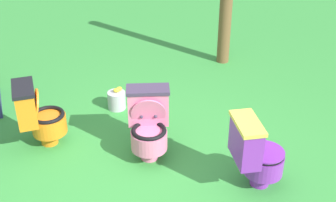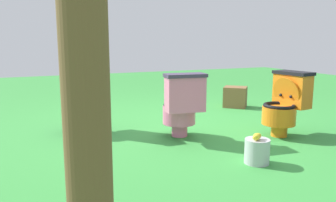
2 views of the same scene
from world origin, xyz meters
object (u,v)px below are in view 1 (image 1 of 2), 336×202
object	(u,v)px
toilet_purple	(256,153)
lemon_bucket	(117,100)
toilet_orange	(38,115)
toilet_pink	(149,124)

from	to	relation	value
toilet_purple	lemon_bucket	xyz separation A→B (m)	(-1.15, 1.66, -0.25)
toilet_purple	toilet_orange	bearing A→B (deg)	-117.06
toilet_orange	toilet_pink	world-z (taller)	same
lemon_bucket	toilet_purple	bearing A→B (deg)	-55.21
toilet_orange	toilet_pink	distance (m)	1.17
toilet_orange	lemon_bucket	bearing A→B (deg)	118.01
toilet_purple	lemon_bucket	world-z (taller)	toilet_purple
toilet_pink	toilet_purple	bearing A→B (deg)	150.59
toilet_orange	toilet_purple	bearing A→B (deg)	54.72
toilet_orange	lemon_bucket	size ratio (longest dim) A/B	2.63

